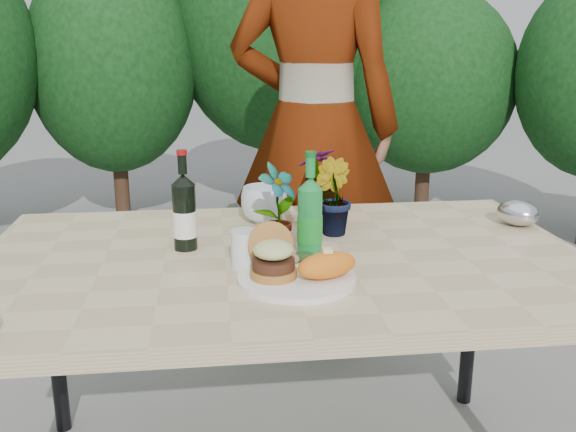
{
  "coord_description": "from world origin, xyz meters",
  "views": [
    {
      "loc": [
        -0.18,
        -1.59,
        1.31
      ],
      "look_at": [
        0.0,
        -0.08,
        0.88
      ],
      "focal_mm": 40.0,
      "sensor_mm": 36.0,
      "label": 1
    }
  ],
  "objects": [
    {
      "name": "patio_table",
      "position": [
        0.0,
        0.0,
        0.69
      ],
      "size": [
        1.6,
        1.0,
        0.75
      ],
      "color": "#CCB588",
      "rests_on": "ground"
    },
    {
      "name": "shrub_hedge",
      "position": [
        0.07,
        1.8,
        1.13
      ],
      "size": [
        6.76,
        5.15,
        2.3
      ],
      "color": "#382316",
      "rests_on": "ground"
    },
    {
      "name": "dinner_plate",
      "position": [
        0.01,
        -0.19,
        0.76
      ],
      "size": [
        0.28,
        0.28,
        0.01
      ],
      "primitive_type": "cylinder",
      "color": "white",
      "rests_on": "patio_table"
    },
    {
      "name": "burger_stack",
      "position": [
        -0.05,
        -0.17,
        0.81
      ],
      "size": [
        0.11,
        0.16,
        0.11
      ],
      "color": "#B7722D",
      "rests_on": "dinner_plate"
    },
    {
      "name": "sweet_potato",
      "position": [
        0.08,
        -0.21,
        0.8
      ],
      "size": [
        0.17,
        0.12,
        0.06
      ],
      "primitive_type": "ellipsoid",
      "rotation": [
        0.0,
        0.0,
        0.35
      ],
      "color": "orange",
      "rests_on": "dinner_plate"
    },
    {
      "name": "grilled_veg",
      "position": [
        0.02,
        -0.1,
        0.78
      ],
      "size": [
        0.08,
        0.05,
        0.03
      ],
      "color": "olive",
      "rests_on": "dinner_plate"
    },
    {
      "name": "wine_bottle",
      "position": [
        -0.26,
        0.08,
        0.85
      ],
      "size": [
        0.07,
        0.07,
        0.27
      ],
      "rotation": [
        0.0,
        0.0,
        -0.21
      ],
      "color": "black",
      "rests_on": "patio_table"
    },
    {
      "name": "sparkling_water",
      "position": [
        0.07,
        -0.0,
        0.85
      ],
      "size": [
        0.07,
        0.07,
        0.28
      ],
      "rotation": [
        0.0,
        0.0,
        -0.41
      ],
      "color": "#177E33",
      "rests_on": "patio_table"
    },
    {
      "name": "plastic_cup",
      "position": [
        -0.11,
        -0.08,
        0.8
      ],
      "size": [
        0.07,
        0.07,
        0.09
      ],
      "primitive_type": "cylinder",
      "color": "silver",
      "rests_on": "patio_table"
    },
    {
      "name": "seedling_left",
      "position": [
        -0.01,
        0.07,
        0.87
      ],
      "size": [
        0.15,
        0.14,
        0.23
      ],
      "primitive_type": "imported",
      "rotation": [
        0.0,
        0.0,
        0.69
      ],
      "color": "#285F20",
      "rests_on": "patio_table"
    },
    {
      "name": "seedling_mid",
      "position": [
        0.16,
        0.18,
        0.86
      ],
      "size": [
        0.14,
        0.15,
        0.22
      ],
      "primitive_type": "imported",
      "rotation": [
        0.0,
        0.0,
        2.05
      ],
      "color": "#2E5F20",
      "rests_on": "patio_table"
    },
    {
      "name": "seedling_right",
      "position": [
        0.15,
        0.35,
        0.86
      ],
      "size": [
        0.17,
        0.17,
        0.22
      ],
      "primitive_type": "imported",
      "rotation": [
        0.0,
        0.0,
        3.64
      ],
      "color": "#2A5B1F",
      "rests_on": "patio_table"
    },
    {
      "name": "blue_bowl",
      "position": [
        -0.03,
        0.32,
        0.81
      ],
      "size": [
        0.18,
        0.18,
        0.11
      ],
      "primitive_type": "imported",
      "rotation": [
        0.0,
        0.0,
        -0.29
      ],
      "color": "silver",
      "rests_on": "patio_table"
    },
    {
      "name": "foil_packet_right",
      "position": [
        0.74,
        0.19,
        0.79
      ],
      "size": [
        0.16,
        0.17,
        0.08
      ],
      "primitive_type": "ellipsoid",
      "rotation": [
        0.0,
        0.0,
        2.16
      ],
      "color": "#B9BBC1",
      "rests_on": "patio_table"
    },
    {
      "name": "person",
      "position": [
        0.23,
        0.96,
        0.96
      ],
      "size": [
        0.81,
        0.66,
        1.91
      ],
      "primitive_type": "imported",
      "rotation": [
        0.0,
        0.0,
        2.8
      ],
      "color": "#8C5646",
      "rests_on": "ground"
    }
  ]
}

